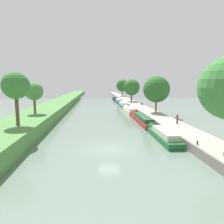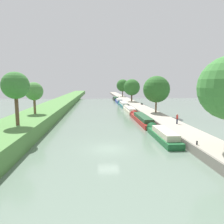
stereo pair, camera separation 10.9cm
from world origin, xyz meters
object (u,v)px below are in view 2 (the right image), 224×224
(narrowboat_blue, at_px, (119,101))
(narrowboat_black, at_px, (115,99))
(person_walking, at_px, (177,119))
(narrowboat_red, at_px, (141,119))
(narrowboat_cream, at_px, (129,110))
(park_bench, at_px, (142,103))
(mooring_bollard_far, at_px, (118,97))
(narrowboat_teal, at_px, (123,104))
(narrowboat_green, at_px, (162,134))
(mooring_bollard_near, at_px, (197,143))

(narrowboat_blue, distance_m, narrowboat_black, 11.53)
(narrowboat_blue, relative_size, person_walking, 6.61)
(narrowboat_red, xyz_separation_m, narrowboat_black, (-0.02, 54.25, -0.03))
(narrowboat_red, relative_size, narrowboat_cream, 1.25)
(narrowboat_red, relative_size, park_bench, 10.25)
(mooring_bollard_far, bearing_deg, narrowboat_teal, -93.37)
(narrowboat_red, distance_m, park_bench, 24.24)
(narrowboat_green, xyz_separation_m, narrowboat_black, (-0.08, 67.13, -0.03))
(narrowboat_red, height_order, narrowboat_black, narrowboat_red)
(narrowboat_green, height_order, mooring_bollard_near, narrowboat_green)
(narrowboat_black, height_order, mooring_bollard_near, narrowboat_black)
(narrowboat_black, bearing_deg, narrowboat_red, -89.98)
(narrowboat_black, bearing_deg, narrowboat_green, -89.93)
(person_walking, height_order, mooring_bollard_far, person_walking)
(narrowboat_blue, distance_m, mooring_bollard_near, 61.96)
(park_bench, bearing_deg, narrowboat_blue, 105.30)
(narrowboat_teal, bearing_deg, narrowboat_cream, -90.65)
(narrowboat_red, height_order, person_walking, person_walking)
(mooring_bollard_far, bearing_deg, narrowboat_green, -91.46)
(narrowboat_black, height_order, mooring_bollard_far, narrowboat_black)
(narrowboat_red, bearing_deg, narrowboat_blue, 89.81)
(narrowboat_teal, xyz_separation_m, narrowboat_black, (-0.13, 25.53, -0.02))
(narrowboat_black, relative_size, mooring_bollard_near, 24.41)
(narrowboat_red, xyz_separation_m, mooring_bollard_far, (1.89, 59.04, 0.61))
(narrowboat_black, relative_size, person_walking, 6.62)
(narrowboat_cream, xyz_separation_m, mooring_bollard_far, (1.94, 44.35, 0.66))
(narrowboat_red, xyz_separation_m, person_walking, (4.28, -7.61, 1.25))
(person_walking, xyz_separation_m, mooring_bollard_far, (-2.39, 66.65, -0.65))
(narrowboat_teal, distance_m, narrowboat_blue, 14.01)
(narrowboat_blue, bearing_deg, park_bench, -74.70)
(narrowboat_blue, relative_size, narrowboat_black, 1.00)
(narrowboat_red, xyz_separation_m, narrowboat_cream, (-0.05, 14.69, -0.05))
(narrowboat_cream, bearing_deg, mooring_bollard_near, -86.72)
(mooring_bollard_near, height_order, mooring_bollard_far, same)
(narrowboat_green, distance_m, narrowboat_teal, 41.60)
(person_walking, bearing_deg, narrowboat_blue, 94.70)
(narrowboat_blue, xyz_separation_m, park_bench, (5.22, -19.09, 0.74))
(narrowboat_teal, height_order, park_bench, narrowboat_teal)
(narrowboat_green, height_order, narrowboat_cream, narrowboat_green)
(narrowboat_blue, bearing_deg, narrowboat_red, -90.19)
(mooring_bollard_near, bearing_deg, park_bench, 85.37)
(mooring_bollard_near, xyz_separation_m, park_bench, (3.47, 42.84, 0.12))
(narrowboat_black, relative_size, mooring_bollard_far, 24.41)
(narrowboat_blue, bearing_deg, narrowboat_black, 90.81)
(narrowboat_cream, bearing_deg, narrowboat_blue, 89.60)
(narrowboat_teal, distance_m, park_bench, 7.35)
(narrowboat_blue, bearing_deg, narrowboat_teal, -90.15)
(narrowboat_green, distance_m, narrowboat_blue, 55.60)
(person_walking, distance_m, mooring_bollard_far, 66.70)
(narrowboat_cream, relative_size, narrowboat_blue, 1.12)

